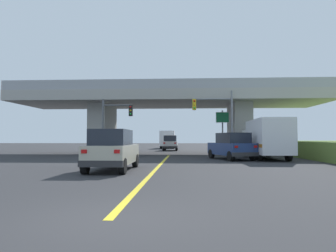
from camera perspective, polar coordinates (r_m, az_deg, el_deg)
The scene contains 11 objects.
ground at distance 31.42m, azimuth 0.42°, elevation -5.32°, with size 160.00×160.00×0.00m, color #2B2B2D.
overpass_bridge at distance 31.56m, azimuth 0.42°, elevation 3.61°, with size 31.33×8.58×7.05m.
lane_divider_stripe at distance 17.40m, azimuth -1.76°, elevation -7.60°, with size 0.20×23.04×0.01m, color yellow.
suv_lead at distance 15.22m, azimuth -10.45°, elevation -4.49°, with size 1.95×4.56×2.02m.
suv_crossing at distance 23.34m, azimuth 11.95°, elevation -3.76°, with size 3.30×4.90×2.02m.
box_truck at distance 24.64m, azimuth 18.03°, elevation -2.25°, with size 2.33×7.42×3.02m.
sedan_oncoming at distance 40.65m, azimuth 0.46°, elevation -3.24°, with size 1.93×4.28×2.02m.
traffic_signal_nearside at distance 26.75m, azimuth 9.54°, elevation 2.12°, with size 3.52×0.36×5.80m.
traffic_signal_farside at distance 26.63m, azimuth -10.30°, elevation 1.18°, with size 2.70×0.36×5.05m.
highway_sign at distance 29.88m, azimuth 10.28°, elevation 0.57°, with size 1.30×0.17×4.35m.
semi_truck_distant at distance 50.13m, azimuth -0.04°, elevation -2.51°, with size 2.33×6.51×2.86m.
Camera 1 is at (1.47, -5.75, 1.56)m, focal length 32.22 mm.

